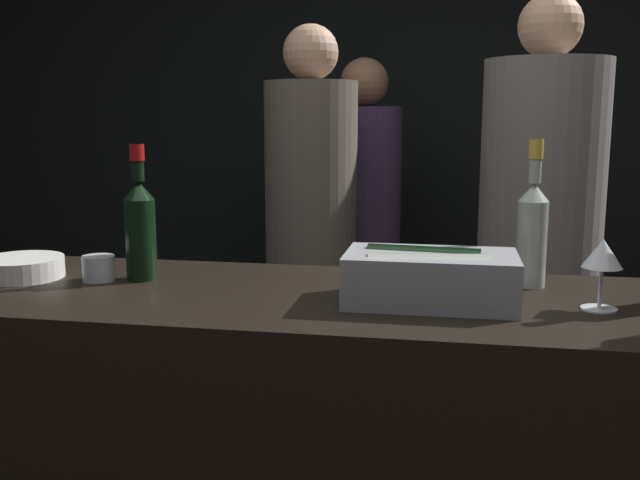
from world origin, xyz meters
TOP-DOWN VIEW (x-y plane):
  - wall_back_chalkboard at (0.00, 2.47)m, footprint 6.40×0.06m
  - ice_bin_with_bottles at (0.25, 0.27)m, footprint 0.37×0.21m
  - bowl_white at (-0.76, 0.33)m, footprint 0.21×0.21m
  - wine_glass at (0.61, 0.28)m, footprint 0.08×0.08m
  - candle_votive at (-0.56, 0.34)m, footprint 0.08×0.08m
  - red_wine_bottle_burgundy at (-0.46, 0.37)m, footprint 0.08×0.08m
  - rose_wine_bottle at (0.49, 0.47)m, footprint 0.07×0.07m
  - person_in_hoodie at (-0.09, 1.88)m, footprint 0.34×0.34m
  - person_blond_tee at (-0.24, 1.45)m, footprint 0.36×0.36m
  - person_grey_polo at (0.60, 1.25)m, footprint 0.41×0.41m

SIDE VIEW (x-z plane):
  - person_in_hoodie at x=-0.09m, z-range 0.10..1.74m
  - person_blond_tee at x=-0.24m, z-range 0.10..1.84m
  - person_grey_polo at x=0.60m, z-range 0.10..1.89m
  - bowl_white at x=-0.76m, z-range 1.00..1.05m
  - candle_votive at x=-0.56m, z-range 0.99..1.06m
  - ice_bin_with_bottles at x=0.25m, z-range 1.00..1.12m
  - wine_glass at x=0.61m, z-range 1.03..1.18m
  - red_wine_bottle_burgundy at x=-0.46m, z-range 0.97..1.30m
  - rose_wine_bottle at x=0.49m, z-range 0.96..1.31m
  - wall_back_chalkboard at x=0.00m, z-range 0.00..2.80m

